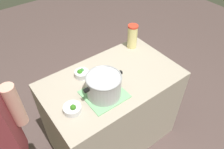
% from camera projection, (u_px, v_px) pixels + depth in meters
% --- Properties ---
extents(ground_plane, '(8.00, 8.00, 0.00)m').
position_uv_depth(ground_plane, '(112.00, 136.00, 2.52)').
color(ground_plane, brown).
extents(counter_slab, '(1.22, 0.73, 0.92)m').
position_uv_depth(counter_slab, '(112.00, 111.00, 2.21)').
color(counter_slab, '#AA9D8C').
rests_on(counter_slab, ground_plane).
extents(dish_cloth, '(0.32, 0.31, 0.01)m').
position_uv_depth(dish_cloth, '(104.00, 94.00, 1.76)').
color(dish_cloth, '#79BD80').
rests_on(dish_cloth, counter_slab).
extents(cooking_pot, '(0.35, 0.28, 0.19)m').
position_uv_depth(cooking_pot, '(104.00, 85.00, 1.69)').
color(cooking_pot, '#B7B7BC').
rests_on(cooking_pot, dish_cloth).
extents(lemonade_pitcher, '(0.10, 0.10, 0.25)m').
position_uv_depth(lemonade_pitcher, '(132.00, 36.00, 2.16)').
color(lemonade_pitcher, '#F7E58F').
rests_on(lemonade_pitcher, counter_slab).
extents(broccoli_bowl_front, '(0.14, 0.14, 0.08)m').
position_uv_depth(broccoli_bowl_front, '(73.00, 109.00, 1.62)').
color(broccoli_bowl_front, silver).
rests_on(broccoli_bowl_front, counter_slab).
extents(broccoli_bowl_center, '(0.12, 0.12, 0.08)m').
position_uv_depth(broccoli_bowl_center, '(82.00, 73.00, 1.90)').
color(broccoli_bowl_center, silver).
rests_on(broccoli_bowl_center, counter_slab).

